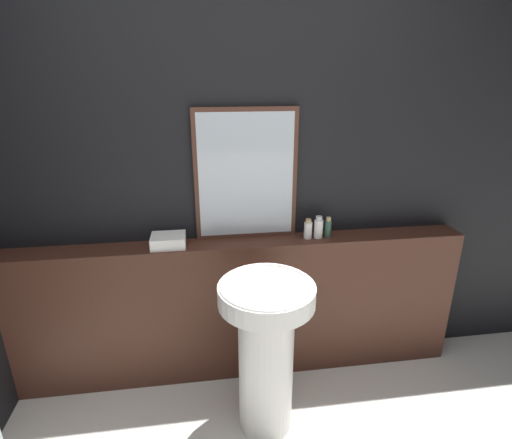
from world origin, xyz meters
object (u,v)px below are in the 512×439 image
mirror (246,175)px  lotion_bottle (328,228)px  conditioner_bottle (318,228)px  shampoo_bottle (308,229)px  towel_stack (168,241)px  pedestal_sink (266,345)px

mirror → lotion_bottle: mirror is taller
mirror → conditioner_bottle: 0.54m
shampoo_bottle → lotion_bottle: bearing=-0.0°
mirror → shampoo_bottle: bearing=-11.7°
towel_stack → lotion_bottle: size_ratio=1.54×
towel_stack → lotion_bottle: bearing=0.0°
towel_stack → shampoo_bottle: shampoo_bottle is taller
mirror → lotion_bottle: (0.49, -0.08, -0.32)m
pedestal_sink → towel_stack: (-0.50, 0.46, 0.42)m
pedestal_sink → shampoo_bottle: shampoo_bottle is taller
shampoo_bottle → pedestal_sink: bearing=-125.4°
pedestal_sink → mirror: mirror is taller
pedestal_sink → lotion_bottle: lotion_bottle is taller
shampoo_bottle → conditioner_bottle: size_ratio=0.90×
towel_stack → lotion_bottle: lotion_bottle is taller
towel_stack → conditioner_bottle: (0.89, 0.00, 0.03)m
mirror → conditioner_bottle: mirror is taller
pedestal_sink → conditioner_bottle: bearing=49.7°
towel_stack → conditioner_bottle: size_ratio=1.43×
towel_stack → shampoo_bottle: size_ratio=1.59×
pedestal_sink → towel_stack: size_ratio=4.54×
lotion_bottle → towel_stack: bearing=180.0°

